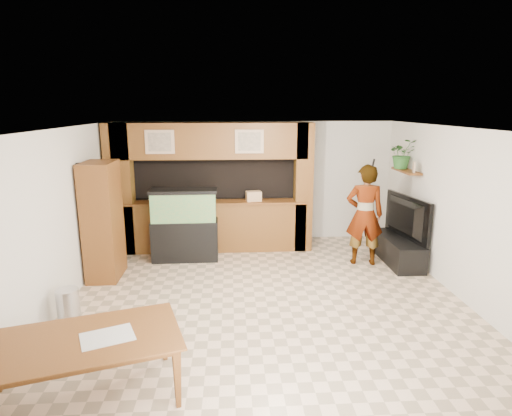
{
  "coord_description": "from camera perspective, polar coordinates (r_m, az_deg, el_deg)",
  "views": [
    {
      "loc": [
        -0.52,
        -6.0,
        2.9
      ],
      "look_at": [
        -0.12,
        0.6,
        1.33
      ],
      "focal_mm": 30.0,
      "sensor_mm": 36.0,
      "label": 1
    }
  ],
  "objects": [
    {
      "name": "floor",
      "position": [
        6.68,
        1.38,
        -12.36
      ],
      "size": [
        6.5,
        6.5,
        0.0
      ],
      "primitive_type": "plane",
      "color": "#D2B292",
      "rests_on": "ground"
    },
    {
      "name": "ceiling",
      "position": [
        6.03,
        1.51,
        10.5
      ],
      "size": [
        6.5,
        6.5,
        0.0
      ],
      "primitive_type": "plane",
      "color": "white",
      "rests_on": "wall_back"
    },
    {
      "name": "wall_back",
      "position": [
        9.4,
        -0.23,
        3.55
      ],
      "size": [
        6.0,
        0.0,
        6.0
      ],
      "primitive_type": "plane",
      "rotation": [
        1.57,
        0.0,
        0.0
      ],
      "color": "beige",
      "rests_on": "floor"
    },
    {
      "name": "wall_left",
      "position": [
        6.69,
        -25.12,
        -1.78
      ],
      "size": [
        0.0,
        6.5,
        6.5
      ],
      "primitive_type": "plane",
      "rotation": [
        1.57,
        0.0,
        1.57
      ],
      "color": "beige",
      "rests_on": "floor"
    },
    {
      "name": "wall_right",
      "position": [
        7.14,
        26.21,
        -1.0
      ],
      "size": [
        0.0,
        6.5,
        6.5
      ],
      "primitive_type": "plane",
      "rotation": [
        1.57,
        0.0,
        -1.57
      ],
      "color": "beige",
      "rests_on": "floor"
    },
    {
      "name": "partition",
      "position": [
        8.79,
        -6.2,
        2.87
      ],
      "size": [
        4.2,
        0.99,
        2.6
      ],
      "color": "brown",
      "rests_on": "floor"
    },
    {
      "name": "wall_clock",
      "position": [
        7.48,
        -22.58,
        4.66
      ],
      "size": [
        0.05,
        0.25,
        0.25
      ],
      "color": "black",
      "rests_on": "wall_left"
    },
    {
      "name": "wall_shelf",
      "position": [
        8.72,
        19.39,
        4.68
      ],
      "size": [
        0.25,
        0.9,
        0.04
      ],
      "primitive_type": "cube",
      "color": "brown",
      "rests_on": "wall_right"
    },
    {
      "name": "pantry_cabinet",
      "position": [
        7.73,
        -19.74,
        -1.63
      ],
      "size": [
        0.5,
        0.82,
        2.01
      ],
      "primitive_type": "cube",
      "color": "brown",
      "rests_on": "floor"
    },
    {
      "name": "trash_can",
      "position": [
        6.39,
        -23.72,
        -12.15
      ],
      "size": [
        0.3,
        0.3,
        0.54
      ],
      "primitive_type": "cylinder",
      "color": "#B2B2B7",
      "rests_on": "floor"
    },
    {
      "name": "aquarium",
      "position": [
        8.3,
        -9.5,
        -2.35
      ],
      "size": [
        1.25,
        0.47,
        1.39
      ],
      "rotation": [
        0.0,
        0.0,
        0.01
      ],
      "color": "black",
      "rests_on": "floor"
    },
    {
      "name": "tv_stand",
      "position": [
        8.62,
        18.39,
        -5.33
      ],
      "size": [
        0.53,
        1.44,
        0.48
      ],
      "primitive_type": "cube",
      "color": "black",
      "rests_on": "floor"
    },
    {
      "name": "television",
      "position": [
        8.44,
        18.71,
        -1.2
      ],
      "size": [
        0.42,
        1.4,
        0.8
      ],
      "primitive_type": "imported",
      "rotation": [
        0.0,
        0.0,
        1.75
      ],
      "color": "black",
      "rests_on": "tv_stand"
    },
    {
      "name": "photo_frame",
      "position": [
        8.4,
        20.32,
        5.13
      ],
      "size": [
        0.07,
        0.15,
        0.2
      ],
      "primitive_type": "cube",
      "rotation": [
        0.0,
        0.0,
        -0.25
      ],
      "color": "tan",
      "rests_on": "wall_shelf"
    },
    {
      "name": "potted_plant",
      "position": [
        8.82,
        18.95,
        6.85
      ],
      "size": [
        0.53,
        0.46,
        0.58
      ],
      "primitive_type": "imported",
      "rotation": [
        0.0,
        0.0,
        0.02
      ],
      "color": "#285D25",
      "rests_on": "wall_shelf"
    },
    {
      "name": "person",
      "position": [
        8.17,
        14.28,
        -0.9
      ],
      "size": [
        0.75,
        0.54,
        1.89
      ],
      "primitive_type": "imported",
      "rotation": [
        0.0,
        0.0,
        3.0
      ],
      "color": "#A38059",
      "rests_on": "floor"
    },
    {
      "name": "microphone",
      "position": [
        7.86,
        15.38,
        5.81
      ],
      "size": [
        0.03,
        0.1,
        0.16
      ],
      "primitive_type": "cylinder",
      "rotation": [
        0.44,
        0.0,
        0.0
      ],
      "color": "black",
      "rests_on": "person"
    },
    {
      "name": "dining_table",
      "position": [
        4.85,
        -21.97,
        -19.6
      ],
      "size": [
        2.13,
        1.57,
        0.67
      ],
      "primitive_type": "imported",
      "rotation": [
        0.0,
        0.0,
        0.29
      ],
      "color": "brown",
      "rests_on": "floor"
    },
    {
      "name": "newspaper_a",
      "position": [
        4.67,
        -19.21,
        -15.9
      ],
      "size": [
        0.6,
        0.53,
        0.01
      ],
      "primitive_type": "cube",
      "rotation": [
        0.0,
        0.0,
        0.4
      ],
      "color": "silver",
      "rests_on": "dining_table"
    },
    {
      "name": "counter_box",
      "position": [
        8.64,
        -0.32,
        1.6
      ],
      "size": [
        0.33,
        0.25,
        0.2
      ],
      "primitive_type": "cube",
      "rotation": [
        0.0,
        0.0,
        0.17
      ],
      "color": "tan",
      "rests_on": "partition"
    }
  ]
}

